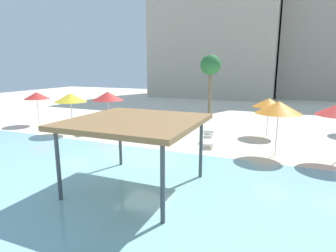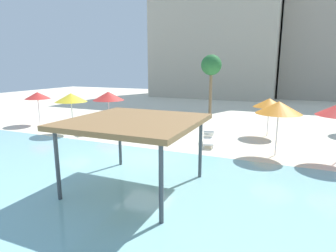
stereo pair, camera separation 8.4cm
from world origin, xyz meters
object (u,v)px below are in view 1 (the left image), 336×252
(lounge_chair_0, at_px, (208,139))
(lounge_chair_2, at_px, (147,121))
(shade_pavilion, at_px, (136,123))
(beach_umbrella_orange_3, at_px, (269,103))
(beach_umbrella_yellow_6, at_px, (70,98))
(palm_tree_1, at_px, (211,66))
(lounge_chair_1, at_px, (93,129))
(beach_umbrella_orange_1, at_px, (279,107))
(beach_umbrella_red_5, at_px, (108,96))
(beach_umbrella_red_2, at_px, (37,96))

(lounge_chair_0, bearing_deg, lounge_chair_2, -135.83)
(shade_pavilion, relative_size, beach_umbrella_orange_3, 1.81)
(shade_pavilion, xyz_separation_m, lounge_chair_0, (0.90, 7.01, -2.17))
(beach_umbrella_yellow_6, bearing_deg, palm_tree_1, 59.15)
(beach_umbrella_yellow_6, bearing_deg, lounge_chair_1, 16.23)
(beach_umbrella_orange_1, bearing_deg, beach_umbrella_yellow_6, -179.35)
(beach_umbrella_orange_1, distance_m, beach_umbrella_red_5, 13.06)
(beach_umbrella_red_5, bearing_deg, beach_umbrella_orange_1, -15.14)
(beach_umbrella_yellow_6, height_order, lounge_chair_2, beach_umbrella_yellow_6)
(lounge_chair_2, relative_size, palm_tree_1, 0.35)
(lounge_chair_1, relative_size, lounge_chair_2, 0.99)
(beach_umbrella_yellow_6, distance_m, lounge_chair_1, 2.60)
(shade_pavilion, distance_m, lounge_chair_0, 7.40)
(beach_umbrella_red_5, bearing_deg, lounge_chair_1, -73.86)
(shade_pavilion, xyz_separation_m, beach_umbrella_orange_3, (3.93, 10.65, -0.29))
(beach_umbrella_red_5, bearing_deg, beach_umbrella_orange_3, 4.33)
(palm_tree_1, bearing_deg, shade_pavilion, -84.18)
(palm_tree_1, bearing_deg, lounge_chair_0, -75.55)
(beach_umbrella_red_5, relative_size, lounge_chair_2, 1.31)
(beach_umbrella_orange_1, distance_m, lounge_chair_1, 11.90)
(lounge_chair_2, bearing_deg, palm_tree_1, 131.41)
(lounge_chair_1, height_order, lounge_chair_2, same)
(palm_tree_1, bearing_deg, beach_umbrella_red_5, -128.89)
(beach_umbrella_red_5, relative_size, beach_umbrella_yellow_6, 0.94)
(lounge_chair_0, xyz_separation_m, palm_tree_1, (-2.68, 10.40, 4.22))
(beach_umbrella_red_2, bearing_deg, beach_umbrella_orange_1, -4.08)
(beach_umbrella_red_2, distance_m, lounge_chair_1, 6.45)
(beach_umbrella_yellow_6, xyz_separation_m, lounge_chair_2, (3.47, 4.40, -2.13))
(beach_umbrella_orange_1, height_order, beach_umbrella_red_5, beach_umbrella_orange_1)
(beach_umbrella_yellow_6, bearing_deg, beach_umbrella_red_5, 81.66)
(palm_tree_1, bearing_deg, beach_umbrella_red_2, -139.14)
(beach_umbrella_red_2, bearing_deg, shade_pavilion, -30.10)
(beach_umbrella_red_5, distance_m, lounge_chair_2, 3.62)
(beach_umbrella_orange_3, xyz_separation_m, lounge_chair_2, (-8.94, -0.06, -1.88))
(shade_pavilion, height_order, beach_umbrella_orange_1, beach_umbrella_orange_1)
(beach_umbrella_orange_3, relative_size, lounge_chair_0, 1.26)
(lounge_chair_0, height_order, lounge_chair_2, same)
(beach_umbrella_yellow_6, distance_m, lounge_chair_0, 9.66)
(beach_umbrella_orange_1, bearing_deg, lounge_chair_0, 169.76)
(beach_umbrella_red_2, distance_m, palm_tree_1, 15.17)
(lounge_chair_1, bearing_deg, palm_tree_1, -179.13)
(beach_umbrella_orange_3, relative_size, lounge_chair_1, 1.27)
(beach_umbrella_red_5, distance_m, lounge_chair_0, 9.48)
(beach_umbrella_yellow_6, bearing_deg, lounge_chair_2, 51.77)
(shade_pavilion, height_order, lounge_chair_1, shade_pavilion)
(lounge_chair_1, xyz_separation_m, lounge_chair_2, (2.04, 3.98, 0.00))
(beach_umbrella_red_2, distance_m, beach_umbrella_orange_3, 17.31)
(beach_umbrella_orange_1, relative_size, beach_umbrella_red_2, 1.10)
(lounge_chair_0, bearing_deg, beach_umbrella_orange_3, 125.57)
(beach_umbrella_orange_1, height_order, lounge_chair_1, beach_umbrella_orange_1)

